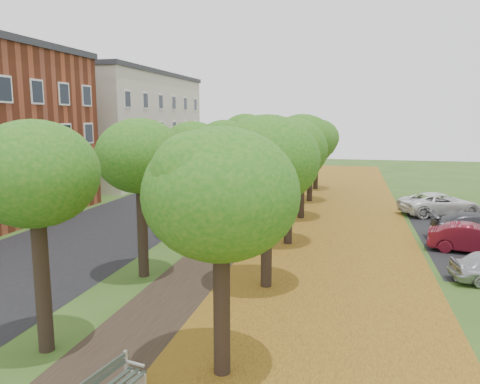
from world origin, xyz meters
The scene contains 9 objects.
ground centered at (0.00, 0.00, 0.00)m, with size 120.00×120.00×0.00m, color #2D4C19.
street_asphalt centered at (-7.50, 15.00, 0.00)m, with size 8.00×70.00×0.01m, color black.
footpath centered at (0.00, 15.00, 0.00)m, with size 3.20×70.00×0.01m, color black.
leaf_verge centered at (5.00, 15.00, 0.01)m, with size 7.50×70.00×0.01m, color olive.
tree_row_west centered at (-2.20, 15.00, 4.41)m, with size 3.42×33.42×5.91m.
tree_row_east centered at (2.60, 15.00, 4.41)m, with size 3.42×33.42×5.91m.
building_cream centered at (-17.00, 33.00, 5.21)m, with size 10.30×20.30×10.40m.
car_red centered at (11.00, 12.37, 0.64)m, with size 1.36×3.91×1.29m, color maroon.
car_white centered at (11.00, 20.92, 0.70)m, with size 2.31×5.02×1.39m, color white.
Camera 1 is at (5.42, -10.04, 6.08)m, focal length 35.00 mm.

